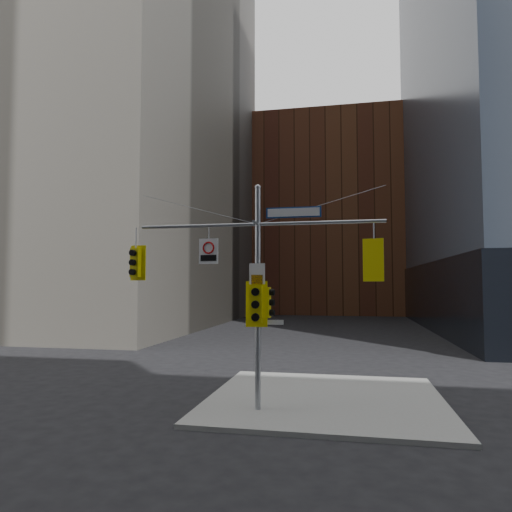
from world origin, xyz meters
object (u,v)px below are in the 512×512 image
at_px(traffic_light_west_arm, 136,263).
at_px(street_sign_blade, 293,212).
at_px(traffic_light_pole_front, 256,304).
at_px(signal_assembly, 258,273).
at_px(regulatory_sign_arm, 209,250).
at_px(traffic_light_east_arm, 374,260).
at_px(traffic_light_pole_side, 268,302).

bearing_deg(traffic_light_west_arm, street_sign_blade, 6.21).
relative_size(traffic_light_pole_front, street_sign_blade, 0.82).
height_order(signal_assembly, traffic_light_west_arm, signal_assembly).
relative_size(traffic_light_west_arm, regulatory_sign_arm, 1.44).
xyz_separation_m(signal_assembly, traffic_light_east_arm, (3.62, 0.00, 0.38)).
xyz_separation_m(traffic_light_west_arm, regulatory_sign_arm, (2.59, -0.03, 0.38)).
xyz_separation_m(traffic_light_east_arm, traffic_light_pole_side, (-3.30, 0.00, -1.31)).
bearing_deg(traffic_light_west_arm, traffic_light_pole_side, 6.19).
relative_size(traffic_light_west_arm, street_sign_blade, 0.68).
distance_m(traffic_light_west_arm, traffic_light_pole_side, 4.74).
relative_size(traffic_light_west_arm, traffic_light_east_arm, 0.93).
distance_m(traffic_light_pole_side, street_sign_blade, 2.98).
bearing_deg(street_sign_blade, traffic_light_pole_front, -166.74).
bearing_deg(traffic_light_pole_front, traffic_light_pole_side, 33.79).
distance_m(traffic_light_west_arm, traffic_light_pole_front, 4.45).
height_order(traffic_light_west_arm, traffic_light_pole_side, traffic_light_west_arm).
bearing_deg(regulatory_sign_arm, traffic_light_pole_front, -3.28).
height_order(traffic_light_east_arm, traffic_light_pole_front, traffic_light_east_arm).
relative_size(traffic_light_pole_side, traffic_light_pole_front, 0.67).
distance_m(traffic_light_west_arm, regulatory_sign_arm, 2.62).
height_order(traffic_light_east_arm, regulatory_sign_arm, regulatory_sign_arm).
distance_m(signal_assembly, traffic_light_east_arm, 3.64).
xyz_separation_m(traffic_light_east_arm, regulatory_sign_arm, (-5.26, -0.02, 0.38)).
relative_size(traffic_light_pole_front, regulatory_sign_arm, 1.74).
xyz_separation_m(traffic_light_pole_side, traffic_light_pole_front, (-0.32, -0.27, -0.05)).
distance_m(traffic_light_pole_side, traffic_light_pole_front, 0.42).
distance_m(traffic_light_east_arm, street_sign_blade, 2.91).
xyz_separation_m(signal_assembly, traffic_light_pole_side, (0.32, 0.00, -0.93)).
bearing_deg(traffic_light_pole_side, traffic_light_pole_front, 135.08).
bearing_deg(signal_assembly, traffic_light_pole_front, -90.16).
bearing_deg(regulatory_sign_arm, traffic_light_pole_side, 5.93).
xyz_separation_m(signal_assembly, traffic_light_west_arm, (-4.23, 0.01, 0.38)).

